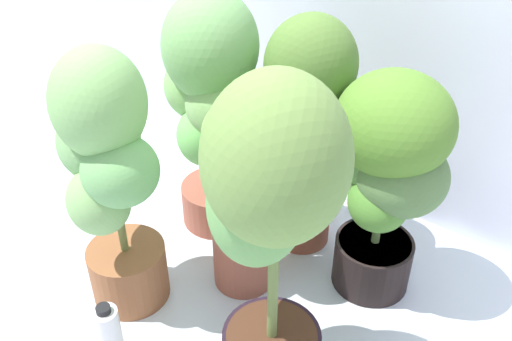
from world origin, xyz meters
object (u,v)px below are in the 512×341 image
at_px(potted_plant_front_right, 270,213).
at_px(potted_plant_back_left, 211,97).
at_px(potted_plant_front_left, 109,170).
at_px(nutrient_bottle, 109,333).
at_px(potted_plant_center, 241,183).
at_px(potted_plant_back_right, 387,167).
at_px(potted_plant_back_center, 306,111).

height_order(potted_plant_front_right, potted_plant_back_left, potted_plant_front_right).
bearing_deg(potted_plant_front_left, nutrient_bottle, -53.87).
bearing_deg(potted_plant_center, potted_plant_front_left, -129.77).
distance_m(potted_plant_center, potted_plant_front_right, 0.43).
relative_size(potted_plant_front_right, potted_plant_back_right, 1.22).
xyz_separation_m(potted_plant_back_right, potted_plant_back_left, (-0.64, -0.07, 0.06)).
distance_m(potted_plant_center, potted_plant_back_left, 0.37).
height_order(potted_plant_front_right, potted_plant_back_center, potted_plant_front_right).
relative_size(potted_plant_back_left, nutrient_bottle, 4.35).
height_order(potted_plant_front_right, nutrient_bottle, potted_plant_front_right).
xyz_separation_m(potted_plant_back_left, potted_plant_back_center, (0.32, 0.11, 0.01)).
xyz_separation_m(potted_plant_back_right, potted_plant_back_center, (-0.32, 0.04, 0.06)).
bearing_deg(potted_plant_front_left, potted_plant_back_left, 94.29).
distance_m(potted_plant_back_left, nutrient_bottle, 0.83).
relative_size(potted_plant_center, potted_plant_front_left, 0.79).
distance_m(potted_plant_front_right, potted_plant_back_left, 0.73).
height_order(potted_plant_center, potted_plant_back_left, potted_plant_back_left).
relative_size(potted_plant_back_right, potted_plant_back_center, 0.90).
relative_size(potted_plant_center, potted_plant_back_right, 0.89).
xyz_separation_m(potted_plant_front_right, potted_plant_front_left, (-0.54, -0.05, -0.08)).
bearing_deg(potted_plant_back_right, potted_plant_back_left, -174.21).
xyz_separation_m(potted_plant_center, potted_plant_front_right, (0.30, -0.25, 0.19)).
height_order(potted_plant_back_center, nutrient_bottle, potted_plant_back_center).
distance_m(potted_plant_back_center, nutrient_bottle, 0.92).
bearing_deg(potted_plant_back_left, nutrient_bottle, -75.07).
height_order(potted_plant_center, potted_plant_back_right, potted_plant_back_right).
height_order(potted_plant_center, potted_plant_front_left, potted_plant_front_left).
bearing_deg(nutrient_bottle, potted_plant_front_right, 31.74).
distance_m(potted_plant_front_left, potted_plant_back_left, 0.49).
distance_m(potted_plant_center, potted_plant_back_right, 0.45).
height_order(potted_plant_center, nutrient_bottle, potted_plant_center).
bearing_deg(potted_plant_front_left, potted_plant_front_right, 4.85).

